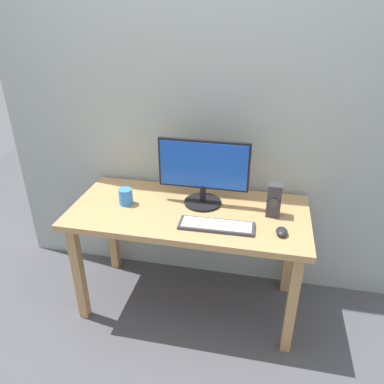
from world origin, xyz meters
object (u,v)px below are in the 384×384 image
(desk, at_px, (189,222))
(coffee_mug, at_px, (126,197))
(monitor, at_px, (203,171))
(keyboard_primary, at_px, (217,226))
(mouse, at_px, (282,232))
(speaker_right, at_px, (274,200))

(desk, height_order, coffee_mug, coffee_mug)
(monitor, height_order, keyboard_primary, monitor)
(keyboard_primary, bearing_deg, desk, 140.71)
(keyboard_primary, height_order, coffee_mug, coffee_mug)
(desk, bearing_deg, mouse, -16.24)
(desk, xyz_separation_m, mouse, (0.54, -0.16, 0.11))
(mouse, relative_size, speaker_right, 0.45)
(keyboard_primary, xyz_separation_m, mouse, (0.35, -0.00, 0.01))
(mouse, bearing_deg, desk, 159.78)
(speaker_right, bearing_deg, keyboard_primary, -146.13)
(mouse, relative_size, coffee_mug, 0.87)
(keyboard_primary, relative_size, mouse, 4.79)
(desk, xyz_separation_m, speaker_right, (0.49, 0.04, 0.19))
(speaker_right, bearing_deg, coffee_mug, -176.66)
(mouse, bearing_deg, monitor, 147.27)
(monitor, distance_m, mouse, 0.57)
(desk, height_order, keyboard_primary, keyboard_primary)
(keyboard_primary, height_order, mouse, mouse)
(monitor, xyz_separation_m, coffee_mug, (-0.46, -0.11, -0.16))
(desk, distance_m, mouse, 0.57)
(mouse, bearing_deg, coffee_mug, 166.89)
(speaker_right, bearing_deg, desk, -174.92)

